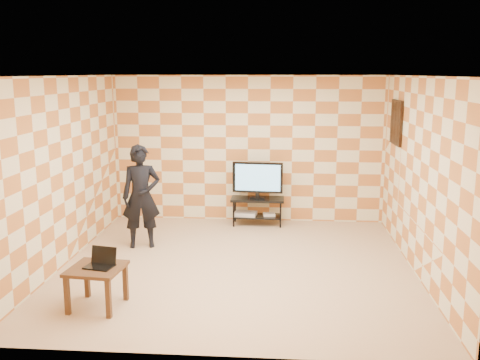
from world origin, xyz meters
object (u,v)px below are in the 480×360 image
object	(u,v)px
tv_stand	(257,205)
side_table	(96,274)
tv	(258,178)
person	(141,196)

from	to	relation	value
tv_stand	side_table	size ratio (longest dim) A/B	1.45
tv	side_table	size ratio (longest dim) A/B	1.38
person	tv	bearing A→B (deg)	23.98
tv	person	distance (m)	2.25
tv_stand	tv	xyz separation A→B (m)	(0.00, -0.00, 0.50)
tv_stand	tv	size ratio (longest dim) A/B	1.05
tv_stand	tv	distance (m)	0.50
side_table	tv_stand	bearing A→B (deg)	64.59
tv	side_table	distance (m)	4.07
side_table	person	world-z (taller)	person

